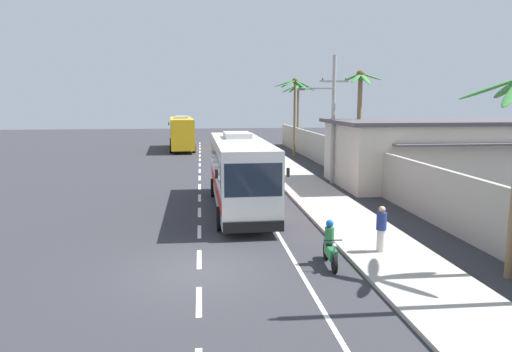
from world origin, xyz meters
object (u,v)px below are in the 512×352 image
utility_pole_mid (332,117)px  palm_fourth (298,98)px  motorcycle_beside_bus (330,247)px  motorcycle_trailing (261,169)px  pedestrian_near_kerb (381,228)px  palm_third (360,107)px  coach_bus_far_lane (182,132)px  pedestrian_midwalk (282,161)px  palm_nearest (295,97)px  roadside_building (435,152)px  coach_bus_foreground (240,170)px

utility_pole_mid → palm_fourth: 21.57m
motorcycle_beside_bus → motorcycle_trailing: size_ratio=1.00×
pedestrian_near_kerb → palm_third: bearing=49.5°
coach_bus_far_lane → pedestrian_midwalk: bearing=-65.7°
pedestrian_midwalk → palm_nearest: 11.86m
pedestrian_midwalk → motorcycle_trailing: bearing=-111.7°
motorcycle_trailing → utility_pole_mid: bearing=-33.7°
coach_bus_far_lane → pedestrian_near_kerb: size_ratio=6.65×
utility_pole_mid → roadside_building: (6.75, -1.08, -2.33)m
motorcycle_trailing → palm_fourth: palm_fourth is taller
pedestrian_midwalk → palm_fourth: size_ratio=0.21×
motorcycle_beside_bus → palm_fourth: size_ratio=0.26×
utility_pole_mid → roadside_building: bearing=-9.1°
utility_pole_mid → palm_third: bearing=9.9°
roadside_building → coach_bus_far_lane: bearing=125.7°
palm_nearest → motorcycle_beside_bus: bearing=-99.1°
coach_bus_foreground → coach_bus_far_lane: 30.31m
pedestrian_near_kerb → palm_nearest: size_ratio=0.22×
coach_bus_far_lane → pedestrian_near_kerb: bearing=-77.3°
roadside_building → coach_bus_foreground: bearing=-157.2°
coach_bus_foreground → pedestrian_near_kerb: (4.42, -7.92, -0.98)m
motorcycle_trailing → roadside_building: 11.86m
motorcycle_trailing → utility_pole_mid: utility_pole_mid is taller
coach_bus_far_lane → roadside_building: size_ratio=0.81×
motorcycle_beside_bus → palm_fourth: palm_fourth is taller
coach_bus_foreground → motorcycle_beside_bus: 9.15m
coach_bus_foreground → pedestrian_midwalk: bearing=69.8°
coach_bus_foreground → pedestrian_near_kerb: 9.13m
coach_bus_foreground → coach_bus_far_lane: bearing=97.8°
pedestrian_near_kerb → palm_nearest: 30.36m
utility_pole_mid → palm_third: 2.12m
coach_bus_foreground → pedestrian_near_kerb: bearing=-60.8°
roadside_building → palm_third: bearing=163.2°
palm_third → palm_nearest: bearing=95.6°
utility_pole_mid → palm_fourth: utility_pole_mid is taller
pedestrian_near_kerb → roadside_building: roadside_building is taller
coach_bus_far_lane → utility_pole_mid: (10.78, -23.29, 2.48)m
motorcycle_trailing → coach_bus_far_lane: bearing=107.6°
pedestrian_midwalk → palm_nearest: palm_nearest is taller
coach_bus_far_lane → roadside_building: bearing=-54.3°
pedestrian_midwalk → palm_third: (4.44, -4.46, 4.15)m
coach_bus_foreground → roadside_building: size_ratio=0.83×
pedestrian_midwalk → coach_bus_foreground: bearing=-87.5°
coach_bus_far_lane → motorcycle_beside_bus: coach_bus_far_lane is taller
coach_bus_foreground → roadside_building: (13.43, 5.65, 0.16)m
coach_bus_foreground → utility_pole_mid: utility_pole_mid is taller
motorcycle_trailing → palm_third: palm_third is taller
pedestrian_near_kerb → palm_third: size_ratio=0.22×
pedestrian_near_kerb → palm_fourth: 36.67m
palm_third → roadside_building: (4.75, -1.43, -2.95)m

